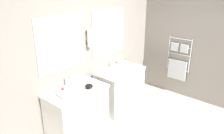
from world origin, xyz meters
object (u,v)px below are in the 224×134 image
vanity_right (121,89)px  flower_vase (126,62)px  toiletry_bottle (63,94)px  vanity_left (79,112)px  amenity_bowl (89,86)px

vanity_right → flower_vase: (0.24, 0.08, 0.51)m
toiletry_bottle → flower_vase: bearing=4.6°
vanity_left → flower_vase: 1.48m
amenity_bowl → flower_vase: 1.23m
vanity_right → flower_vase: bearing=18.3°
vanity_left → flower_vase: size_ratio=3.92×
toiletry_bottle → amenity_bowl: (0.50, -0.03, -0.05)m
vanity_left → vanity_right: size_ratio=1.00×
vanity_right → toiletry_bottle: toiletry_bottle is taller
vanity_right → amenity_bowl: 1.07m
vanity_left → vanity_right: bearing=0.0°
vanity_right → flower_vase: flower_vase is taller
vanity_right → toiletry_bottle: 1.55m
vanity_right → amenity_bowl: amenity_bowl is taller
vanity_left → toiletry_bottle: size_ratio=5.46×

